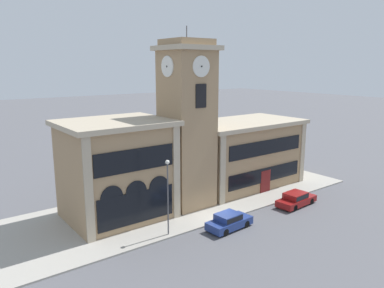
{
  "coord_description": "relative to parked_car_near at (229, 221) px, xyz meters",
  "views": [
    {
      "loc": [
        -21.51,
        -24.01,
        14.04
      ],
      "look_at": [
        -1.01,
        3.1,
        6.94
      ],
      "focal_mm": 35.0,
      "sensor_mm": 36.0,
      "label": 1
    }
  ],
  "objects": [
    {
      "name": "parked_car_near",
      "position": [
        0.0,
        0.0,
        0.0
      ],
      "size": [
        4.36,
        2.08,
        1.45
      ],
      "rotation": [
        0.0,
        0.0,
        0.06
      ],
      "color": "navy",
      "rests_on": "ground_plane"
    },
    {
      "name": "clock_tower",
      "position": [
        0.43,
        6.76,
        7.55
      ],
      "size": [
        5.02,
        5.02,
        17.71
      ],
      "color": "#9E7F5B",
      "rests_on": "ground_plane"
    },
    {
      "name": "town_hall_right_wing",
      "position": [
        9.7,
        8.25,
        3.17
      ],
      "size": [
        14.32,
        8.05,
        7.78
      ],
      "color": "#9E7F5B",
      "rests_on": "ground_plane"
    },
    {
      "name": "town_hall_left_wing",
      "position": [
        -6.56,
        8.24,
        3.9
      ],
      "size": [
        9.76,
        8.05,
        9.24
      ],
      "color": "#9E7F5B",
      "rests_on": "ground_plane"
    },
    {
      "name": "street_lamp",
      "position": [
        -5.01,
        2.05,
        3.56
      ],
      "size": [
        0.36,
        0.36,
        6.45
      ],
      "color": "#4C4C51",
      "rests_on": "sidewalk_kerb"
    },
    {
      "name": "ground_plane",
      "position": [
        0.43,
        1.5,
        -0.75
      ],
      "size": [
        300.0,
        300.0,
        0.0
      ],
      "primitive_type": "plane",
      "color": "#56565B"
    },
    {
      "name": "parked_car_mid",
      "position": [
        9.28,
        -0.0,
        -0.01
      ],
      "size": [
        4.78,
        2.14,
        1.41
      ],
      "rotation": [
        0.0,
        0.0,
        0.06
      ],
      "color": "maroon",
      "rests_on": "ground_plane"
    },
    {
      "name": "sidewalk_kerb",
      "position": [
        0.43,
        7.73,
        -0.68
      ],
      "size": [
        40.16,
        12.45,
        0.15
      ],
      "color": "#A39E93",
      "rests_on": "ground_plane"
    }
  ]
}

